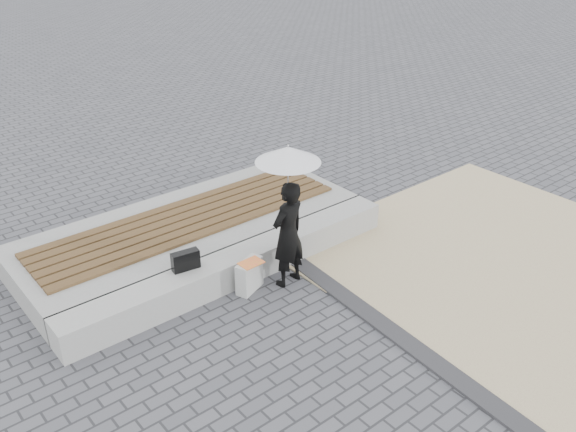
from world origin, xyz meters
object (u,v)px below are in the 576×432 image
object	(u,v)px
parasol	(288,154)
canvas_tote	(249,276)
woman	(288,234)
handbag	(186,260)
seating_ledge	(237,266)

from	to	relation	value
parasol	canvas_tote	distance (m)	1.71
woman	canvas_tote	distance (m)	0.74
woman	parasol	distance (m)	1.11
handbag	parasol	bearing A→B (deg)	-17.41
seating_ledge	handbag	bearing A→B (deg)	172.84
woman	parasol	xyz separation A→B (m)	(0.00, 0.00, 1.11)
woman	parasol	world-z (taller)	parasol
canvas_tote	woman	bearing A→B (deg)	-40.99
seating_ledge	parasol	xyz separation A→B (m)	(0.48, -0.50, 1.64)
parasol	canvas_tote	world-z (taller)	parasol
handbag	canvas_tote	world-z (taller)	handbag
seating_ledge	canvas_tote	bearing A→B (deg)	-94.93
woman	handbag	distance (m)	1.35
seating_ledge	woman	distance (m)	0.87
handbag	canvas_tote	size ratio (longest dim) A/B	0.82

